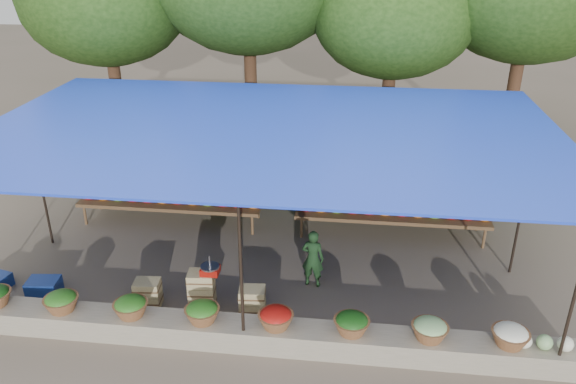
# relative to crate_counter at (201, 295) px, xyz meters

# --- Properties ---
(ground) EXTENTS (60.00, 60.00, 0.00)m
(ground) POSITION_rel_crate_counter_xyz_m (0.97, 1.92, -0.31)
(ground) COLOR brown
(ground) RESTS_ON ground
(stone_curb) EXTENTS (10.60, 0.55, 0.40)m
(stone_curb) POSITION_rel_crate_counter_xyz_m (0.97, -0.83, -0.11)
(stone_curb) COLOR slate
(stone_curb) RESTS_ON ground
(stall_canopy) EXTENTS (10.80, 6.60, 2.82)m
(stall_canopy) POSITION_rel_crate_counter_xyz_m (0.97, 1.98, 2.37)
(stall_canopy) COLOR black
(stall_canopy) RESTS_ON ground
(produce_baskets) EXTENTS (8.98, 0.58, 0.34)m
(produce_baskets) POSITION_rel_crate_counter_xyz_m (0.87, -0.83, 0.25)
(produce_baskets) COLOR brown
(produce_baskets) RESTS_ON stone_curb
(netting_backdrop) EXTENTS (10.60, 0.06, 2.50)m
(netting_backdrop) POSITION_rel_crate_counter_xyz_m (0.97, 5.07, 0.94)
(netting_backdrop) COLOR #17421C
(netting_backdrop) RESTS_ON ground
(fruit_table_left) EXTENTS (4.21, 0.95, 0.93)m
(fruit_table_left) POSITION_rel_crate_counter_xyz_m (-1.53, 3.28, 0.30)
(fruit_table_left) COLOR #523421
(fruit_table_left) RESTS_ON ground
(fruit_table_right) EXTENTS (4.21, 0.95, 0.93)m
(fruit_table_right) POSITION_rel_crate_counter_xyz_m (3.47, 3.28, 0.30)
(fruit_table_right) COLOR #523421
(fruit_table_right) RESTS_ON ground
(crate_counter) EXTENTS (2.38, 0.38, 0.77)m
(crate_counter) POSITION_rel_crate_counter_xyz_m (0.00, 0.00, 0.00)
(crate_counter) COLOR #9D865A
(crate_counter) RESTS_ON ground
(weighing_scale) EXTENTS (0.33, 0.33, 0.35)m
(weighing_scale) POSITION_rel_crate_counter_xyz_m (0.21, -0.00, 0.54)
(weighing_scale) COLOR #A9150D
(weighing_scale) RESTS_ON crate_counter
(vendor_seated) EXTENTS (0.46, 0.34, 1.17)m
(vendor_seated) POSITION_rel_crate_counter_xyz_m (1.91, 1.01, 0.27)
(vendor_seated) COLOR #173218
(vendor_seated) RESTS_ON ground
(customer_left) EXTENTS (1.04, 0.95, 1.74)m
(customer_left) POSITION_rel_crate_counter_xyz_m (-2.00, 4.29, 0.56)
(customer_left) COLOR slate
(customer_left) RESTS_ON ground
(customer_mid) EXTENTS (1.26, 0.82, 1.84)m
(customer_mid) POSITION_rel_crate_counter_xyz_m (3.15, 3.82, 0.61)
(customer_mid) COLOR slate
(customer_mid) RESTS_ON ground
(customer_right) EXTENTS (1.02, 0.87, 1.64)m
(customer_right) POSITION_rel_crate_counter_xyz_m (5.24, 4.03, 0.51)
(customer_right) COLOR slate
(customer_right) RESTS_ON ground
(blue_crate_front) EXTENTS (0.61, 0.47, 0.34)m
(blue_crate_front) POSITION_rel_crate_counter_xyz_m (-2.99, 0.05, -0.14)
(blue_crate_front) COLOR navy
(blue_crate_front) RESTS_ON ground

